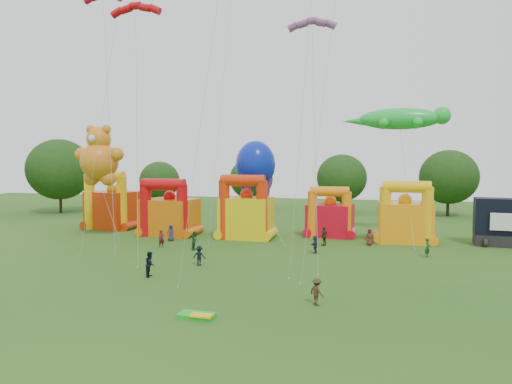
% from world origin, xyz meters
% --- Properties ---
extents(ground, '(160.00, 160.00, 0.00)m').
position_xyz_m(ground, '(0.00, 0.00, 0.00)').
color(ground, '#215217').
rests_on(ground, ground).
extents(tree_ring, '(121.57, 123.65, 12.07)m').
position_xyz_m(tree_ring, '(-1.16, 0.60, 6.26)').
color(tree_ring, '#352314').
rests_on(tree_ring, ground).
extents(bouncy_castle_0, '(6.61, 5.76, 7.29)m').
position_xyz_m(bouncy_castle_0, '(-19.54, 29.33, 2.75)').
color(bouncy_castle_0, red).
rests_on(bouncy_castle_0, ground).
extents(bouncy_castle_1, '(6.27, 5.30, 6.57)m').
position_xyz_m(bouncy_castle_1, '(-10.24, 26.08, 2.48)').
color(bouncy_castle_1, '#D5640B').
rests_on(bouncy_castle_1, ground).
extents(bouncy_castle_2, '(5.54, 4.51, 7.08)m').
position_xyz_m(bouncy_castle_2, '(-1.06, 26.14, 2.68)').
color(bouncy_castle_2, yellow).
rests_on(bouncy_castle_2, ground).
extents(bouncy_castle_3, '(5.41, 4.64, 5.73)m').
position_xyz_m(bouncy_castle_3, '(7.89, 29.52, 2.19)').
color(bouncy_castle_3, red).
rests_on(bouncy_castle_3, ground).
extents(bouncy_castle_4, '(5.50, 4.50, 6.53)m').
position_xyz_m(bouncy_castle_4, '(15.82, 27.56, 2.48)').
color(bouncy_castle_4, orange).
rests_on(bouncy_castle_4, ground).
extents(teddy_bear_kite, '(6.29, 4.09, 12.57)m').
position_xyz_m(teddy_bear_kite, '(-16.12, 21.98, 7.22)').
color(teddy_bear_kite, orange).
rests_on(teddy_bear_kite, ground).
extents(gecko_kite, '(11.96, 10.98, 14.69)m').
position_xyz_m(gecko_kite, '(15.74, 29.69, 8.85)').
color(gecko_kite, green).
rests_on(gecko_kite, ground).
extents(octopus_kite, '(6.95, 8.48, 10.94)m').
position_xyz_m(octopus_kite, '(0.69, 26.87, 4.90)').
color(octopus_kite, '#0B1FA9').
rests_on(octopus_kite, ground).
extents(parafoil_kites, '(27.02, 13.14, 27.55)m').
position_xyz_m(parafoil_kites, '(-6.79, 17.38, 12.33)').
color(parafoil_kites, red).
rests_on(parafoil_kites, ground).
extents(diamond_kites, '(23.01, 21.14, 40.46)m').
position_xyz_m(diamond_kites, '(0.44, 15.10, 16.43)').
color(diamond_kites, red).
rests_on(diamond_kites, ground).
extents(folded_kite_bundle, '(2.04, 1.17, 0.31)m').
position_xyz_m(folded_kite_bundle, '(2.92, 0.71, 0.14)').
color(folded_kite_bundle, green).
rests_on(folded_kite_bundle, ground).
extents(spectator_0, '(0.98, 0.78, 1.76)m').
position_xyz_m(spectator_0, '(-8.38, 22.50, 0.88)').
color(spectator_0, '#2C2945').
rests_on(spectator_0, ground).
extents(spectator_1, '(0.74, 0.73, 1.73)m').
position_xyz_m(spectator_1, '(-7.81, 18.97, 0.87)').
color(spectator_1, '#52171C').
rests_on(spectator_1, ground).
extents(spectator_2, '(0.68, 0.87, 1.79)m').
position_xyz_m(spectator_2, '(-4.11, 18.57, 0.89)').
color(spectator_2, '#1C4623').
rests_on(spectator_2, ground).
extents(spectator_3, '(1.09, 0.67, 1.63)m').
position_xyz_m(spectator_3, '(-1.38, 12.46, 0.82)').
color(spectator_3, black).
rests_on(spectator_3, ground).
extents(spectator_4, '(0.93, 1.22, 1.93)m').
position_xyz_m(spectator_4, '(7.79, 23.60, 0.96)').
color(spectator_4, '#382816').
rests_on(spectator_4, ground).
extents(spectator_5, '(0.69, 1.60, 1.67)m').
position_xyz_m(spectator_5, '(7.30, 19.73, 0.84)').
color(spectator_5, '#27253E').
rests_on(spectator_5, ground).
extents(spectator_6, '(0.86, 0.58, 1.72)m').
position_xyz_m(spectator_6, '(12.23, 24.83, 0.86)').
color(spectator_6, '#582419').
rests_on(spectator_6, ground).
extents(spectator_7, '(0.65, 0.74, 1.70)m').
position_xyz_m(spectator_7, '(17.23, 20.36, 0.85)').
color(spectator_7, '#1A4324').
rests_on(spectator_7, ground).
extents(spectator_8, '(0.89, 1.04, 1.87)m').
position_xyz_m(spectator_8, '(-3.65, 8.27, 0.93)').
color(spectator_8, black).
rests_on(spectator_8, ground).
extents(spectator_9, '(1.20, 1.14, 1.63)m').
position_xyz_m(spectator_9, '(9.05, 4.50, 0.82)').
color(spectator_9, '#3B2B17').
rests_on(spectator_9, ground).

